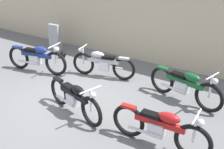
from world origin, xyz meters
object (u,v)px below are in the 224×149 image
Objects in this scene: motorcycle_black at (74,98)px; motorcycle_green at (185,85)px; motorcycle_silver at (103,64)px; motorcycle_red at (160,127)px; helmet at (63,55)px; motorcycle_blue at (37,58)px; stone_marker at (55,37)px.

motorcycle_green is at bearing 60.76° from motorcycle_black.
motorcycle_red is (2.92, -2.07, -0.01)m from motorcycle_silver.
motorcycle_green is 2.02m from motorcycle_red.
helmet is 4.10m from motorcycle_black.
motorcycle_black is at bearing -36.50° from motorcycle_blue.
motorcycle_blue is at bearing -157.89° from motorcycle_green.
motorcycle_red is at bearing -70.21° from motorcycle_green.
helmet is at bearing -30.32° from stone_marker.
motorcycle_black is at bearing -38.87° from stone_marker.
motorcycle_blue reaches higher than motorcycle_green.
motorcycle_green is at bearing -11.50° from stone_marker.
stone_marker is 0.47× the size of motorcycle_blue.
motorcycle_blue is 1.05× the size of motorcycle_green.
motorcycle_red is (2.14, 0.06, 0.00)m from motorcycle_black.
stone_marker is 0.52× the size of motorcycle_black.
motorcycle_silver is 0.99× the size of motorcycle_red.
motorcycle_red reaches higher than helmet.
motorcycle_green is (5.92, -1.20, -0.06)m from stone_marker.
stone_marker is at bearing 110.56° from motorcycle_blue.
motorcycle_blue reaches higher than motorcycle_black.
motorcycle_red is (0.27, -2.00, -0.02)m from motorcycle_green.
motorcycle_green reaches higher than motorcycle_black.
motorcycle_red is (6.19, -3.21, -0.08)m from stone_marker.
motorcycle_green reaches higher than motorcycle_silver.
helmet is 0.11× the size of motorcycle_blue.
stone_marker is at bearing 149.68° from helmet.
motorcycle_red is at bearing -25.78° from motorcycle_blue.
motorcycle_black is 2.78m from motorcycle_green.
motorcycle_blue is 1.12× the size of motorcycle_black.
helmet is at bearing 151.58° from motorcycle_black.
motorcycle_silver reaches higher than helmet.
motorcycle_silver is (1.97, 0.89, -0.04)m from motorcycle_blue.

